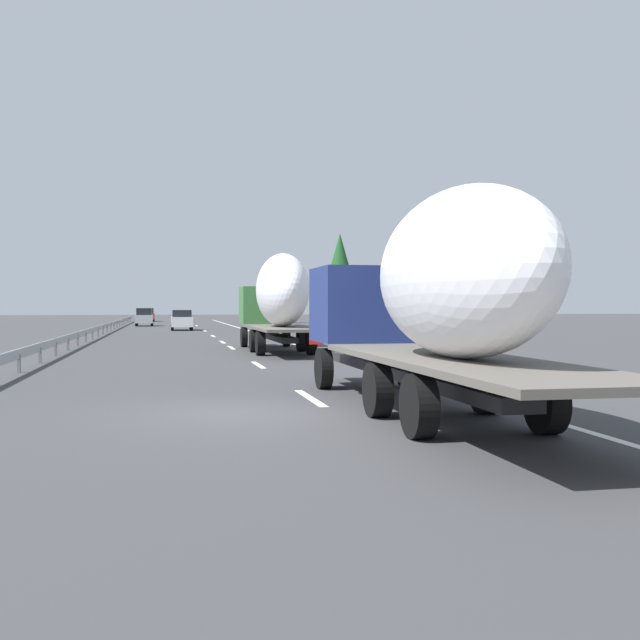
% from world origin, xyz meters
% --- Properties ---
extents(ground_plane, '(260.00, 260.00, 0.00)m').
position_xyz_m(ground_plane, '(40.00, 0.00, 0.00)').
color(ground_plane, '#38383A').
extents(lane_stripe_0, '(3.20, 0.20, 0.01)m').
position_xyz_m(lane_stripe_0, '(2.00, -1.80, 0.00)').
color(lane_stripe_0, white).
rests_on(lane_stripe_0, ground_plane).
extents(lane_stripe_1, '(3.20, 0.20, 0.01)m').
position_xyz_m(lane_stripe_1, '(11.97, -1.80, 0.00)').
color(lane_stripe_1, white).
rests_on(lane_stripe_1, ground_plane).
extents(lane_stripe_2, '(3.20, 0.20, 0.01)m').
position_xyz_m(lane_stripe_2, '(23.42, -1.80, 0.00)').
color(lane_stripe_2, white).
rests_on(lane_stripe_2, ground_plane).
extents(lane_stripe_3, '(3.20, 0.20, 0.01)m').
position_xyz_m(lane_stripe_3, '(29.43, -1.80, 0.00)').
color(lane_stripe_3, white).
rests_on(lane_stripe_3, ground_plane).
extents(lane_stripe_4, '(3.20, 0.20, 0.01)m').
position_xyz_m(lane_stripe_4, '(38.54, -1.80, 0.00)').
color(lane_stripe_4, white).
rests_on(lane_stripe_4, ground_plane).
extents(lane_stripe_5, '(3.20, 0.20, 0.01)m').
position_xyz_m(lane_stripe_5, '(49.89, -1.80, 0.00)').
color(lane_stripe_5, white).
rests_on(lane_stripe_5, ground_plane).
extents(lane_stripe_6, '(3.20, 0.20, 0.01)m').
position_xyz_m(lane_stripe_6, '(67.50, -1.80, 0.00)').
color(lane_stripe_6, white).
rests_on(lane_stripe_6, ground_plane).
extents(edge_line_right, '(110.00, 0.20, 0.01)m').
position_xyz_m(edge_line_right, '(45.00, -5.50, 0.00)').
color(edge_line_right, white).
rests_on(edge_line_right, ground_plane).
extents(truck_lead, '(12.55, 2.55, 4.43)m').
position_xyz_m(truck_lead, '(19.42, -3.60, 2.48)').
color(truck_lead, '#387038').
rests_on(truck_lead, ground_plane).
extents(truck_trailing, '(13.85, 2.55, 4.18)m').
position_xyz_m(truck_trailing, '(-1.15, -3.60, 2.37)').
color(truck_trailing, navy).
rests_on(truck_trailing, ground_plane).
extents(car_silver_hatch, '(4.12, 1.79, 1.89)m').
position_xyz_m(car_silver_hatch, '(66.96, 3.67, 0.95)').
color(car_silver_hatch, '#ADB2B7').
rests_on(car_silver_hatch, ground_plane).
extents(car_white_van, '(4.30, 1.84, 1.76)m').
position_xyz_m(car_white_van, '(51.98, 0.08, 0.90)').
color(car_white_van, white).
rests_on(car_white_van, ground_plane).
extents(car_red_compact, '(4.02, 1.78, 1.83)m').
position_xyz_m(car_red_compact, '(90.78, 3.85, 0.92)').
color(car_red_compact, red).
rests_on(car_red_compact, ground_plane).
extents(road_sign, '(0.10, 0.90, 3.23)m').
position_xyz_m(road_sign, '(39.36, -6.70, 2.23)').
color(road_sign, gray).
rests_on(road_sign, ground_plane).
extents(tree_0, '(2.65, 2.65, 6.80)m').
position_xyz_m(tree_0, '(70.80, -9.94, 4.24)').
color(tree_0, '#472D19').
rests_on(tree_0, ground_plane).
extents(tree_1, '(3.85, 3.85, 7.39)m').
position_xyz_m(tree_1, '(65.76, -10.47, 4.48)').
color(tree_1, '#472D19').
rests_on(tree_1, ground_plane).
extents(tree_2, '(2.45, 2.45, 6.33)m').
position_xyz_m(tree_2, '(59.03, -9.90, 4.00)').
color(tree_2, '#472D19').
rests_on(tree_2, ground_plane).
extents(tree_3, '(3.04, 3.04, 7.49)m').
position_xyz_m(tree_3, '(78.99, -12.76, 4.58)').
color(tree_3, '#472D19').
rests_on(tree_3, ground_plane).
extents(tree_4, '(3.39, 3.39, 7.61)m').
position_xyz_m(tree_4, '(40.93, -11.49, 4.60)').
color(tree_4, '#472D19').
rests_on(tree_4, ground_plane).
extents(guardrail_median, '(94.00, 0.10, 0.76)m').
position_xyz_m(guardrail_median, '(43.00, 6.00, 0.58)').
color(guardrail_median, '#9EA0A5').
rests_on(guardrail_median, ground_plane).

